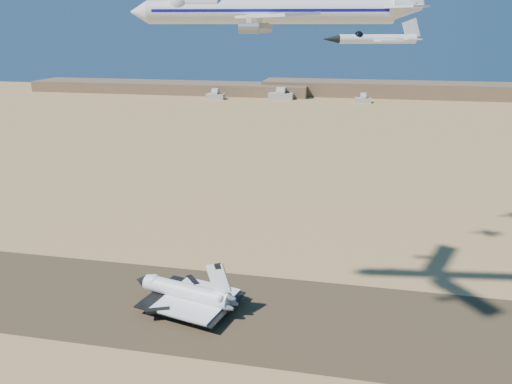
% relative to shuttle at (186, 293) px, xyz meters
% --- Properties ---
extents(ground, '(1200.00, 1200.00, 0.00)m').
position_rel_shuttle_xyz_m(ground, '(16.80, -0.01, -4.93)').
color(ground, tan).
rests_on(ground, ground).
extents(runway, '(600.00, 50.00, 0.06)m').
position_rel_shuttle_xyz_m(runway, '(16.80, -0.01, -4.90)').
color(runway, brown).
rests_on(runway, ground).
extents(ridgeline, '(960.00, 90.00, 18.00)m').
position_rel_shuttle_xyz_m(ridgeline, '(82.12, 527.29, 2.70)').
color(ridgeline, brown).
rests_on(ridgeline, ground).
extents(hangars, '(200.50, 29.50, 30.00)m').
position_rel_shuttle_xyz_m(hangars, '(-47.20, 478.42, -0.10)').
color(hangars, '#ACA998').
rests_on(hangars, ground).
extents(shuttle, '(37.31, 28.31, 18.33)m').
position_rel_shuttle_xyz_m(shuttle, '(0.00, 0.00, 0.00)').
color(shuttle, white).
rests_on(shuttle, runway).
extents(carrier_747, '(71.96, 55.19, 17.87)m').
position_rel_shuttle_xyz_m(carrier_747, '(25.44, -6.35, 84.79)').
color(carrier_747, white).
extents(crew_a, '(0.58, 0.76, 1.86)m').
position_rel_shuttle_xyz_m(crew_a, '(6.62, -9.33, -3.94)').
color(crew_a, orange).
rests_on(crew_a, runway).
extents(crew_b, '(0.63, 0.86, 1.58)m').
position_rel_shuttle_xyz_m(crew_b, '(5.82, -8.72, -4.08)').
color(crew_b, orange).
rests_on(crew_b, runway).
extents(crew_c, '(1.04, 0.94, 1.60)m').
position_rel_shuttle_xyz_m(crew_c, '(5.64, -10.21, -4.07)').
color(crew_c, orange).
rests_on(crew_c, runway).
extents(chase_jet_a, '(15.62, 9.06, 3.97)m').
position_rel_shuttle_xyz_m(chase_jet_a, '(52.45, -47.68, 79.48)').
color(chase_jet_a, white).
extents(chase_jet_d, '(14.27, 7.79, 3.56)m').
position_rel_shuttle_xyz_m(chase_jet_d, '(47.83, 36.52, 87.45)').
color(chase_jet_d, white).
extents(chase_jet_e, '(14.61, 8.46, 3.71)m').
position_rel_shuttle_xyz_m(chase_jet_e, '(64.84, 61.10, 88.23)').
color(chase_jet_e, white).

